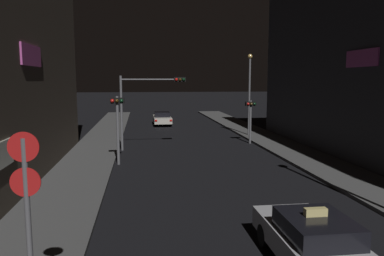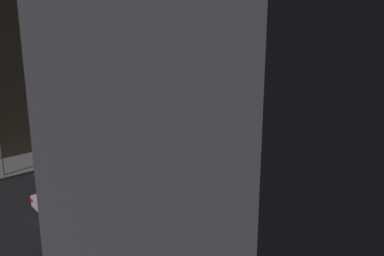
% 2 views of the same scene
% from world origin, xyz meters
% --- Properties ---
extents(sidewalk_left, '(3.12, 57.86, 0.16)m').
position_xyz_m(sidewalk_left, '(-6.53, 26.93, 0.08)').
color(sidewalk_left, '#4C4C4C').
rests_on(sidewalk_left, ground_plane).
extents(sidewalk_right, '(3.12, 57.86, 0.16)m').
position_xyz_m(sidewalk_right, '(6.53, 26.93, 0.08)').
color(sidewalk_right, '#4C4C4C').
rests_on(sidewalk_right, ground_plane).
extents(building_facade_left, '(8.93, 22.41, 12.64)m').
position_xyz_m(building_facade_left, '(-12.52, 19.00, 6.32)').
color(building_facade_left, '#473D33').
rests_on(building_facade_left, ground_plane).
extents(taxi, '(1.85, 4.46, 1.62)m').
position_xyz_m(taxi, '(0.83, 10.40, 0.74)').
color(taxi, '#B7B7BC').
rests_on(taxi, ground_plane).
extents(far_car, '(1.84, 4.46, 1.42)m').
position_xyz_m(far_car, '(-1.21, 41.14, 0.73)').
color(far_car, silver).
rests_on(far_car, ground_plane).
extents(traffic_light_overhead, '(4.44, 0.42, 5.05)m').
position_xyz_m(traffic_light_overhead, '(-2.99, 27.22, 3.69)').
color(traffic_light_overhead, slate).
rests_on(traffic_light_overhead, ground_plane).
extents(traffic_light_left_kerb, '(0.80, 0.42, 3.88)m').
position_xyz_m(traffic_light_left_kerb, '(-4.72, 22.94, 2.77)').
color(traffic_light_left_kerb, slate).
rests_on(traffic_light_left_kerb, ground_plane).
extents(traffic_light_right_kerb, '(0.80, 0.42, 3.25)m').
position_xyz_m(traffic_light_right_kerb, '(4.72, 28.70, 2.36)').
color(traffic_light_right_kerb, slate).
rests_on(traffic_light_right_kerb, ground_plane).
extents(street_lamp_near_block, '(0.50, 0.50, 8.44)m').
position_xyz_m(street_lamp_near_block, '(5.38, 13.18, 5.72)').
color(street_lamp_near_block, slate).
rests_on(street_lamp_near_block, sidewalk_right).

